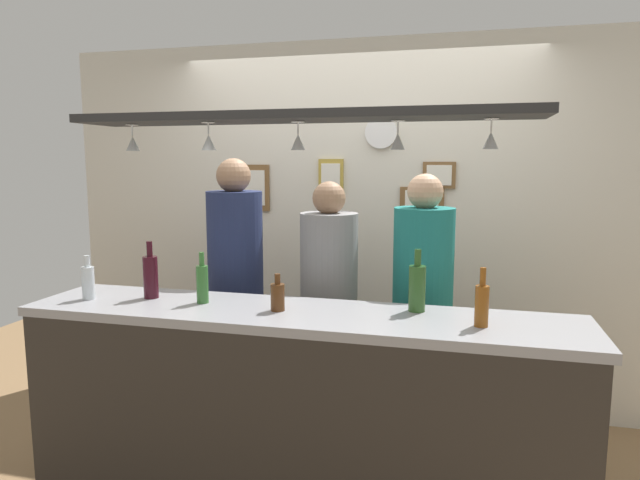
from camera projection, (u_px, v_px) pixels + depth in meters
name	position (u px, v px, depth m)	size (l,w,h in m)	color
ground_plane	(316.00, 475.00, 3.15)	(8.00, 8.00, 0.00)	olive
back_wall	(355.00, 226.00, 4.02)	(4.40, 0.06, 2.60)	silver
bar_counter	(287.00, 393.00, 2.56)	(2.70, 0.55, 1.05)	#99999E
overhead_glass_rack	(298.00, 117.00, 2.58)	(2.20, 0.36, 0.04)	black
hanging_wineglass_far_left	(133.00, 143.00, 2.82)	(0.07, 0.07, 0.13)	silver
hanging_wineglass_left	(209.00, 141.00, 2.65)	(0.07, 0.07, 0.13)	silver
hanging_wineglass_center_left	(298.00, 141.00, 2.61)	(0.07, 0.07, 0.13)	silver
hanging_wineglass_center	(398.00, 141.00, 2.54)	(0.07, 0.07, 0.13)	silver
hanging_wineglass_center_right	(491.00, 139.00, 2.41)	(0.07, 0.07, 0.13)	silver
person_left_navy_shirt	(236.00, 273.00, 3.44)	(0.34, 0.34, 1.78)	#2D334C
person_middle_grey_shirt	(329.00, 292.00, 3.30)	(0.34, 0.34, 1.65)	#2D334C
person_right_teal_shirt	(423.00, 292.00, 3.16)	(0.34, 0.34, 1.69)	#2D334C
bottle_beer_amber_tall	(482.00, 304.00, 2.40)	(0.06, 0.06, 0.26)	brown
bottle_champagne_green	(417.00, 287.00, 2.65)	(0.08, 0.08, 0.30)	#2D5623
bottle_soda_clear	(88.00, 282.00, 2.88)	(0.06, 0.06, 0.23)	silver
bottle_wine_dark_red	(151.00, 276.00, 2.91)	(0.08, 0.08, 0.30)	#380F19
bottle_beer_green_import	(202.00, 283.00, 2.81)	(0.06, 0.06, 0.26)	#336B2D
bottle_beer_brown_stubby	(278.00, 296.00, 2.66)	(0.07, 0.07, 0.18)	#512D14
picture_frame_caricature	(253.00, 188.00, 4.13)	(0.26, 0.02, 0.34)	brown
picture_frame_lower_pair	(422.00, 200.00, 3.83)	(0.30, 0.02, 0.18)	brown
picture_frame_crest	(331.00, 177.00, 3.97)	(0.18, 0.02, 0.26)	#B29338
picture_frame_upper_small	(439.00, 175.00, 3.78)	(0.22, 0.02, 0.18)	brown
wall_clock	(381.00, 132.00, 3.83)	(0.22, 0.22, 0.03)	white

